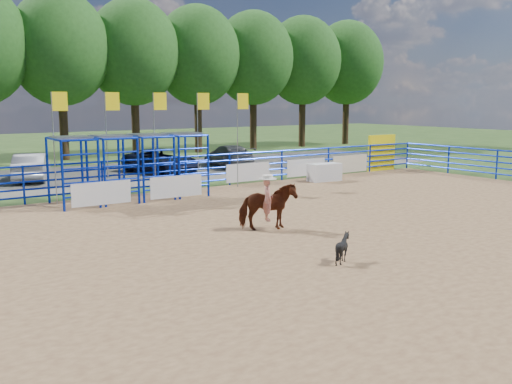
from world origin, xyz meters
TOP-DOWN VIEW (x-y plane):
  - ground at (0.00, 0.00)m, footprint 120.00×120.00m
  - arena_dirt at (0.00, 0.00)m, footprint 30.00×20.00m
  - gravel_strip at (0.00, 17.00)m, footprint 40.00×10.00m
  - announcer_table at (7.51, 8.58)m, footprint 1.65×0.88m
  - horse_and_rider at (-0.88, 1.45)m, footprint 1.85×1.35m
  - calf at (-1.39, -2.43)m, footprint 0.76×0.70m
  - car_b at (-4.21, 16.72)m, footprint 2.64×4.35m
  - car_c at (2.30, 15.96)m, footprint 3.30×5.09m
  - car_d at (6.89, 16.48)m, footprint 2.45×4.64m
  - perimeter_fence at (0.00, 0.00)m, footprint 30.10×20.10m
  - chute_assembly at (-1.90, 8.84)m, footprint 19.32×2.41m
  - treeline at (0.00, 26.00)m, footprint 56.40×6.40m

SIDE VIEW (x-z plane):
  - ground at x=0.00m, z-range 0.00..0.00m
  - gravel_strip at x=0.00m, z-range 0.00..0.01m
  - arena_dirt at x=0.00m, z-range 0.00..0.02m
  - calf at x=-1.39m, z-range 0.02..0.73m
  - announcer_table at x=7.51m, z-range 0.02..0.87m
  - car_d at x=6.89m, z-range 0.01..1.29m
  - car_c at x=2.30m, z-range 0.01..1.31m
  - car_b at x=-4.21m, z-range 0.01..1.36m
  - perimeter_fence at x=0.00m, z-range 0.00..1.50m
  - horse_and_rider at x=-0.88m, z-range -0.32..1.99m
  - chute_assembly at x=-1.90m, z-range -0.84..3.36m
  - treeline at x=0.00m, z-range 1.91..13.15m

